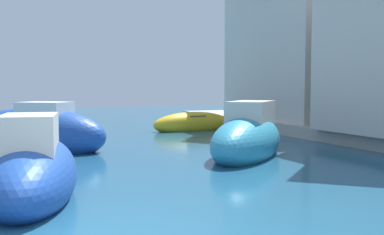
# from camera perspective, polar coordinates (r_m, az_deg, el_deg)

# --- Properties ---
(quay_promenade) EXTENTS (44.00, 32.00, 0.50)m
(quay_promenade) POSITION_cam_1_polar(r_m,az_deg,el_deg) (7.21, 23.23, -10.75)
(quay_promenade) COLOR #ADA89E
(quay_promenade) RESTS_ON ground
(moored_boat_2) EXTENTS (4.57, 4.60, 2.00)m
(moored_boat_2) POSITION_cam_1_polar(r_m,az_deg,el_deg) (13.02, 7.46, -2.78)
(moored_boat_2) COLOR teal
(moored_boat_2) RESTS_ON ground
(moored_boat_3) EXTENTS (5.23, 4.64, 2.01)m
(moored_boat_3) POSITION_cam_1_polar(r_m,az_deg,el_deg) (14.91, -20.18, -2.09)
(moored_boat_3) COLOR #1E479E
(moored_boat_3) RESTS_ON ground
(moored_boat_6) EXTENTS (2.22, 4.45, 1.90)m
(moored_boat_6) POSITION_cam_1_polar(r_m,az_deg,el_deg) (8.58, -20.56, -6.82)
(moored_boat_6) COLOR #1E479E
(moored_boat_6) RESTS_ON ground
(moored_boat_9) EXTENTS (4.40, 1.91, 1.16)m
(moored_boat_9) POSITION_cam_1_polar(r_m,az_deg,el_deg) (20.79, 0.11, -0.82)
(moored_boat_9) COLOR gold
(moored_boat_9) RESTS_ON ground
(waterfront_building_annex) EXTENTS (5.72, 7.66, 8.18)m
(waterfront_building_annex) POSITION_cam_1_polar(r_m,az_deg,el_deg) (22.80, 14.77, 10.34)
(waterfront_building_annex) COLOR beige
(waterfront_building_annex) RESTS_ON quay_promenade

